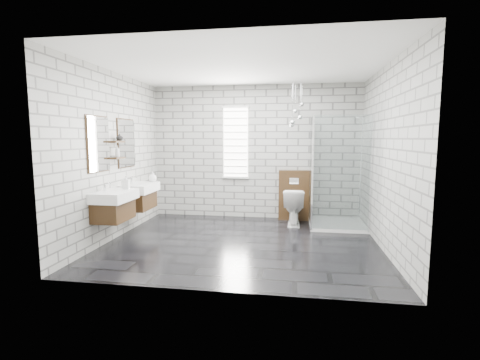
% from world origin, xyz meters
% --- Properties ---
extents(floor, '(4.20, 3.60, 0.02)m').
position_xyz_m(floor, '(0.00, 0.00, -0.01)').
color(floor, black).
rests_on(floor, ground).
extents(ceiling, '(4.20, 3.60, 0.02)m').
position_xyz_m(ceiling, '(0.00, 0.00, 2.71)').
color(ceiling, white).
rests_on(ceiling, wall_back).
extents(wall_back, '(4.20, 0.02, 2.70)m').
position_xyz_m(wall_back, '(0.00, 1.81, 1.35)').
color(wall_back, '#A5A5A0').
rests_on(wall_back, floor).
extents(wall_front, '(4.20, 0.02, 2.70)m').
position_xyz_m(wall_front, '(0.00, -1.81, 1.35)').
color(wall_front, '#A5A5A0').
rests_on(wall_front, floor).
extents(wall_left, '(0.02, 3.60, 2.70)m').
position_xyz_m(wall_left, '(-2.11, 0.00, 1.35)').
color(wall_left, '#A5A5A0').
rests_on(wall_left, floor).
extents(wall_right, '(0.02, 3.60, 2.70)m').
position_xyz_m(wall_right, '(2.11, 0.00, 1.35)').
color(wall_right, '#A5A5A0').
rests_on(wall_right, floor).
extents(vanity_left, '(0.47, 0.70, 1.57)m').
position_xyz_m(vanity_left, '(-1.91, -0.48, 0.76)').
color(vanity_left, '#392411').
rests_on(vanity_left, wall_left).
extents(vanity_right, '(0.47, 0.70, 1.57)m').
position_xyz_m(vanity_right, '(-1.91, 0.39, 0.76)').
color(vanity_right, '#392411').
rests_on(vanity_right, wall_left).
extents(shelf_lower, '(0.14, 0.30, 0.03)m').
position_xyz_m(shelf_lower, '(-2.03, -0.05, 1.32)').
color(shelf_lower, '#392411').
rests_on(shelf_lower, wall_left).
extents(shelf_upper, '(0.14, 0.30, 0.03)m').
position_xyz_m(shelf_upper, '(-2.03, -0.05, 1.58)').
color(shelf_upper, '#392411').
rests_on(shelf_upper, wall_left).
extents(window, '(0.56, 0.05, 1.48)m').
position_xyz_m(window, '(-0.40, 1.78, 1.55)').
color(window, white).
rests_on(window, wall_back).
extents(cistern_panel, '(0.60, 0.20, 1.00)m').
position_xyz_m(cistern_panel, '(0.80, 1.70, 0.50)').
color(cistern_panel, '#392411').
rests_on(cistern_panel, floor).
extents(flush_plate, '(0.18, 0.01, 0.12)m').
position_xyz_m(flush_plate, '(0.80, 1.60, 0.80)').
color(flush_plate, silver).
rests_on(flush_plate, cistern_panel).
extents(shower_enclosure, '(1.00, 1.00, 2.03)m').
position_xyz_m(shower_enclosure, '(1.50, 1.18, 0.50)').
color(shower_enclosure, white).
rests_on(shower_enclosure, floor).
extents(pendant_cluster, '(0.27, 0.26, 0.86)m').
position_xyz_m(pendant_cluster, '(0.82, 1.37, 2.06)').
color(pendant_cluster, silver).
rests_on(pendant_cluster, ceiling).
extents(toilet, '(0.39, 0.68, 0.69)m').
position_xyz_m(toilet, '(0.80, 1.29, 0.35)').
color(toilet, white).
rests_on(toilet, floor).
extents(soap_bottle_a, '(0.11, 0.12, 0.21)m').
position_xyz_m(soap_bottle_a, '(-1.79, -0.25, 0.96)').
color(soap_bottle_a, '#B2B2B2').
rests_on(soap_bottle_a, vanity_left).
extents(soap_bottle_b, '(0.17, 0.17, 0.18)m').
position_xyz_m(soap_bottle_b, '(-1.75, 0.69, 0.94)').
color(soap_bottle_b, '#B2B2B2').
rests_on(soap_bottle_b, vanity_right).
extents(soap_bottle_c, '(0.07, 0.07, 0.18)m').
position_xyz_m(soap_bottle_c, '(-2.02, -0.05, 1.43)').
color(soap_bottle_c, '#B2B2B2').
rests_on(soap_bottle_c, shelf_lower).
extents(vase, '(0.14, 0.14, 0.11)m').
position_xyz_m(vase, '(-2.02, 0.04, 1.65)').
color(vase, '#B2B2B2').
rests_on(vase, shelf_upper).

